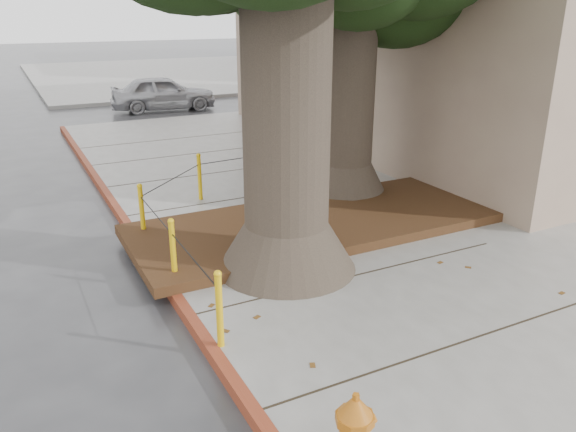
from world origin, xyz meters
The scene contains 7 objects.
ground centered at (0.00, 0.00, 0.00)m, with size 140.00×140.00×0.00m, color #28282B.
sidewalk_far centered at (6.00, 30.00, 0.07)m, with size 16.00×20.00×0.15m, color slate.
curb_red centered at (-2.00, 2.50, 0.07)m, with size 0.14×26.00×0.16m, color maroon.
planter_bed centered at (0.90, 3.90, 0.23)m, with size 6.40×2.60×0.16m, color black.
bollard_ring centered at (-0.87, 4.38, 0.66)m, with size 3.79×5.39×0.95m.
car_silver centered at (2.03, 17.81, 0.68)m, with size 1.60×3.97×1.35m, color #9E9EA3.
car_red centered at (10.29, 18.22, 0.64)m, with size 1.35×3.86×1.27m, color maroon.
Camera 1 is at (-3.72, -4.01, 3.74)m, focal length 35.00 mm.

